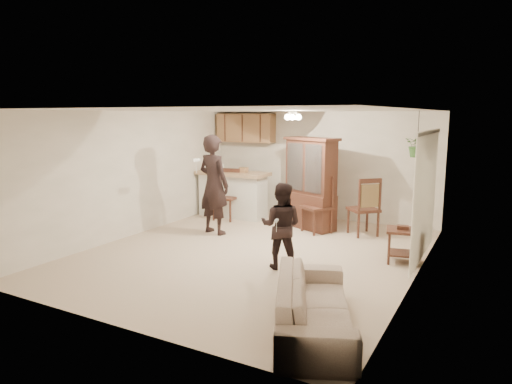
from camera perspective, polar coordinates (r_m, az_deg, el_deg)
The scene contains 23 objects.
floor at distance 8.17m, azimuth -0.37°, elevation -7.62°, with size 6.50×6.50×0.00m, color #BBA58D.
ceiling at distance 7.81m, azimuth -0.39°, elevation 10.19°, with size 5.50×6.50×0.02m, color silver.
wall_back at distance 10.83m, azimuth 7.98°, elevation 3.32°, with size 5.50×0.02×2.50m, color white.
wall_front at distance 5.34m, azimuth -17.54°, elevation -3.54°, with size 5.50×0.02×2.50m, color white.
wall_left at distance 9.52m, azimuth -15.04°, elevation 2.22°, with size 0.02×6.50×2.50m, color white.
wall_right at distance 7.01m, azimuth 19.71°, elevation -0.58°, with size 0.02×6.50×2.50m, color white.
breakfast_bar at distance 10.94m, azimuth -2.91°, elevation -0.51°, with size 1.60×0.55×1.00m, color silver.
bar_top at distance 10.86m, azimuth -2.93°, elevation 2.35°, with size 1.75×0.70×0.08m, color tan.
upper_cabinets at distance 11.42m, azimuth -1.29°, elevation 8.01°, with size 1.50×0.34×0.70m, color brown.
vertical_blinds at distance 7.92m, azimuth 20.39°, elevation -0.60°, with size 0.06×2.30×2.10m, color silver, non-canonical shape.
ceiling_fixture at distance 8.79m, azimuth 4.61°, elevation 9.45°, with size 0.36×0.36×0.20m, color #FFE9BF, non-canonical shape.
hanging_plant at distance 9.37m, azimuth 19.52°, elevation 5.57°, with size 0.43×0.37×0.48m, color #265020.
plant_cord at distance 9.35m, azimuth 19.63°, elevation 7.56°, with size 0.01×0.01×0.65m, color black.
sofa at distance 5.35m, azimuth 7.26°, elevation -13.06°, with size 1.87×0.73×0.73m, color beige.
adult at distance 9.35m, azimuth -5.29°, elevation 0.21°, with size 0.66×0.43×1.80m, color black.
child at distance 7.24m, azimuth 3.16°, elevation -4.36°, with size 0.66×0.51×1.35m, color black.
china_hutch at distance 9.79m, azimuth 6.85°, elevation 1.00°, with size 1.33×0.92×1.95m.
side_table at distance 7.98m, azimuth 17.78°, elevation -6.33°, with size 0.61×0.61×0.63m.
chair_bar at distance 10.67m, azimuth -3.78°, elevation -1.69°, with size 0.57×0.57×1.18m.
chair_hutch_left at distance 9.58m, azimuth 7.59°, elevation -3.06°, with size 0.73×0.73×1.19m.
chair_hutch_right at distance 9.54m, azimuth 13.23°, elevation -3.26°, with size 0.75×0.75×1.19m.
controller_adult at distance 8.94m, azimuth -7.50°, elevation 4.00°, with size 0.05×0.18×0.05m, color white.
controller_child at distance 6.90m, azimuth 2.58°, elevation -3.60°, with size 0.04×0.12×0.04m, color white.
Camera 1 is at (3.78, -6.83, 2.42)m, focal length 32.00 mm.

